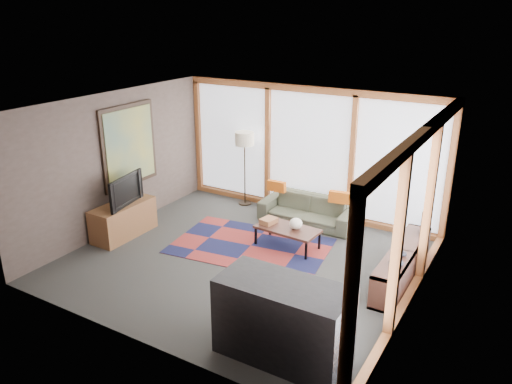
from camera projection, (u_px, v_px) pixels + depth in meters
The scene contains 17 objects.
ground at pixel (244, 261), 8.36m from camera, with size 5.50×5.50×0.00m, color #2A2A27.
room_envelope at pixel (287, 169), 8.04m from camera, with size 5.52×5.02×2.62m.
rug at pixel (251, 246), 8.87m from camera, with size 2.70×1.73×0.01m, color maroon.
sofa at pixel (308, 210), 9.72m from camera, with size 1.87×0.73×0.55m, color #37392B.
pillow_left at pixel (277, 186), 9.90m from camera, with size 0.38×0.11×0.21m, color #B65111.
pillow_right at pixel (339, 197), 9.31m from camera, with size 0.40×0.12×0.22m, color #B65111.
floor_lamp at pixel (245, 169), 10.50m from camera, with size 0.40×0.40×1.58m, color #2D2217, non-canonical shape.
coffee_table at pixel (287, 237), 8.78m from camera, with size 1.10×0.55×0.37m, color #331C15, non-canonical shape.
book_stack at pixel (269, 221), 8.88m from camera, with size 0.22×0.28×0.09m, color #925A37.
vase at pixel (296, 224), 8.64m from camera, with size 0.23×0.23×0.20m, color silver.
bookshelf at pixel (402, 265), 7.68m from camera, with size 0.38×2.08×0.52m, color #331C15, non-canonical shape.
bowl_a at pixel (396, 263), 7.10m from camera, with size 0.21×0.21×0.11m, color black.
bowl_b at pixel (402, 253), 7.40m from camera, with size 0.15×0.15×0.07m, color black.
shelf_picture at pixel (425, 221), 8.08m from camera, with size 0.04×0.33×0.43m, color black.
tv_console at pixel (123, 220), 9.19m from camera, with size 0.52×1.24×0.62m, color brown.
television at pixel (122, 190), 8.97m from camera, with size 0.97×0.13×0.56m, color black.
bar_counter at pixel (283, 321), 5.91m from camera, with size 1.57×0.73×1.00m, color black.
Camera 1 is at (3.95, -6.30, 3.99)m, focal length 35.00 mm.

